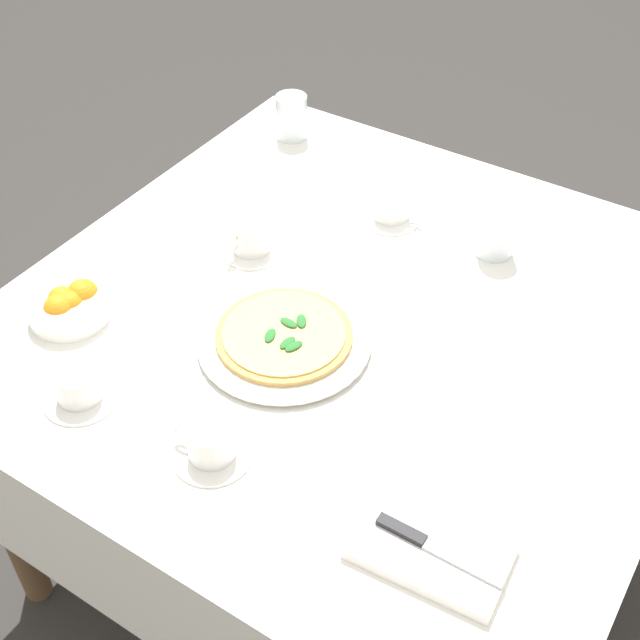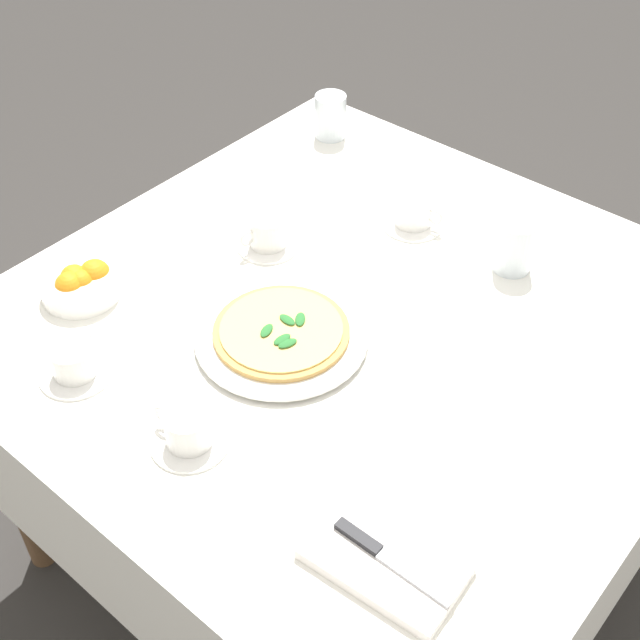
# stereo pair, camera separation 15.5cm
# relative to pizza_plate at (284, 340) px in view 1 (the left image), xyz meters

# --- Properties ---
(ground_plane) EXTENTS (8.00, 8.00, 0.00)m
(ground_plane) POSITION_rel_pizza_plate_xyz_m (0.06, 0.14, -0.73)
(ground_plane) COLOR #33302D
(dining_table) EXTENTS (1.22, 1.22, 0.72)m
(dining_table) POSITION_rel_pizza_plate_xyz_m (0.06, 0.14, -0.13)
(dining_table) COLOR white
(dining_table) RESTS_ON ground_plane
(pizza_plate) EXTENTS (0.31, 0.31, 0.02)m
(pizza_plate) POSITION_rel_pizza_plate_xyz_m (0.00, 0.00, 0.00)
(pizza_plate) COLOR white
(pizza_plate) RESTS_ON dining_table
(pizza) EXTENTS (0.25, 0.25, 0.02)m
(pizza) POSITION_rel_pizza_plate_xyz_m (0.00, -0.00, 0.01)
(pizza) COLOR tan
(pizza) RESTS_ON pizza_plate
(coffee_cup_far_left) EXTENTS (0.13, 0.13, 0.06)m
(coffee_cup_far_left) POSITION_rel_pizza_plate_xyz_m (-0.03, 0.44, 0.02)
(coffee_cup_far_left) COLOR white
(coffee_cup_far_left) RESTS_ON dining_table
(coffee_cup_right_edge) EXTENTS (0.13, 0.13, 0.07)m
(coffee_cup_right_edge) POSITION_rel_pizza_plate_xyz_m (0.05, -0.27, 0.02)
(coffee_cup_right_edge) COLOR white
(coffee_cup_right_edge) RESTS_ON dining_table
(coffee_cup_near_right) EXTENTS (0.13, 0.13, 0.06)m
(coffee_cup_near_right) POSITION_rel_pizza_plate_xyz_m (-0.21, -0.29, 0.02)
(coffee_cup_near_right) COLOR white
(coffee_cup_near_right) RESTS_ON dining_table
(coffee_cup_center_back) EXTENTS (0.13, 0.13, 0.07)m
(coffee_cup_center_back) POSITION_rel_pizza_plate_xyz_m (-0.21, 0.19, 0.02)
(coffee_cup_center_back) COLOR white
(coffee_cup_center_back) RESTS_ON dining_table
(water_glass_near_left) EXTENTS (0.08, 0.08, 0.11)m
(water_glass_near_left) POSITION_rel_pizza_plate_xyz_m (0.20, 0.45, 0.04)
(water_glass_near_left) COLOR white
(water_glass_near_left) RESTS_ON dining_table
(water_glass_left_edge) EXTENTS (0.07, 0.07, 0.11)m
(water_glass_left_edge) POSITION_rel_pizza_plate_xyz_m (-0.39, 0.61, 0.03)
(water_glass_left_edge) COLOR white
(water_glass_left_edge) RESTS_ON dining_table
(napkin_folded) EXTENTS (0.23, 0.15, 0.02)m
(napkin_folded) POSITION_rel_pizza_plate_xyz_m (0.42, -0.24, -0.00)
(napkin_folded) COLOR white
(napkin_folded) RESTS_ON dining_table
(dinner_knife) EXTENTS (0.20, 0.02, 0.01)m
(dinner_knife) POSITION_rel_pizza_plate_xyz_m (0.42, -0.24, 0.01)
(dinner_knife) COLOR silver
(dinner_knife) RESTS_ON napkin_folded
(citrus_bowl) EXTENTS (0.15, 0.15, 0.07)m
(citrus_bowl) POSITION_rel_pizza_plate_xyz_m (-0.38, -0.15, 0.02)
(citrus_bowl) COLOR white
(citrus_bowl) RESTS_ON dining_table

